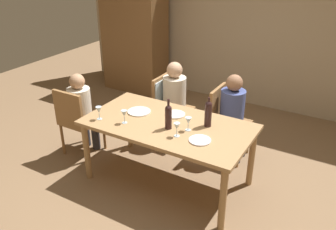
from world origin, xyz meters
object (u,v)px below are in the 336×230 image
at_px(armoire_cabinet, 134,31).
at_px(dinner_plate_guest_left, 175,114).
at_px(wine_bottle_dark_red, 168,116).
at_px(dinner_plate_guest_right, 200,140).
at_px(wine_glass_near_left, 188,121).
at_px(person_woman_host, 234,111).
at_px(chair_far_right, 225,118).
at_px(chair_left_end, 76,118).
at_px(wine_glass_centre, 177,127).
at_px(dining_table, 168,130).
at_px(wine_glass_near_right, 124,114).
at_px(dinner_plate_host, 139,111).
at_px(wine_glass_far, 99,110).
at_px(chair_far_left, 166,99).
at_px(person_man_guest, 176,97).
at_px(wine_bottle_tall_green, 208,113).
at_px(person_man_bearded, 82,107).

height_order(armoire_cabinet, dinner_plate_guest_left, armoire_cabinet).
bearing_deg(wine_bottle_dark_red, dinner_plate_guest_right, -9.86).
height_order(wine_bottle_dark_red, wine_glass_near_left, wine_bottle_dark_red).
xyz_separation_m(person_woman_host, dinner_plate_guest_right, (0.03, -1.03, 0.12)).
xyz_separation_m(person_woman_host, dinner_plate_guest_left, (-0.47, -0.65, 0.12)).
height_order(armoire_cabinet, dinner_plate_guest_right, armoire_cabinet).
bearing_deg(chair_far_right, dinner_plate_guest_right, 7.77).
height_order(armoire_cabinet, wine_glass_near_left, armoire_cabinet).
relative_size(chair_left_end, wine_glass_centre, 6.17).
bearing_deg(dining_table, wine_bottle_dark_red, -57.57).
height_order(wine_glass_near_right, dinner_plate_host, wine_glass_near_right).
relative_size(dining_table, wine_glass_near_left, 12.24).
bearing_deg(wine_glass_near_right, dinner_plate_guest_left, 49.98).
bearing_deg(wine_glass_far, chair_left_end, 160.27).
xyz_separation_m(chair_far_right, chair_far_left, (-0.86, 0.00, 0.06)).
relative_size(chair_far_right, wine_bottle_dark_red, 2.76).
bearing_deg(wine_glass_far, dinner_plate_guest_right, 6.32).
bearing_deg(wine_glass_near_left, armoire_cabinet, 135.06).
relative_size(person_man_guest, wine_bottle_tall_green, 3.45).
height_order(person_woman_host, wine_glass_far, person_woman_host).
distance_m(wine_bottle_dark_red, dinner_plate_guest_left, 0.36).
height_order(chair_far_right, wine_bottle_dark_red, wine_bottle_dark_red).
distance_m(wine_bottle_tall_green, wine_glass_near_left, 0.24).
bearing_deg(wine_glass_far, person_man_bearded, 151.09).
bearing_deg(wine_glass_near_right, chair_left_end, 170.78).
relative_size(wine_glass_far, dinner_plate_guest_right, 0.67).
relative_size(person_man_guest, dinner_plate_guest_right, 5.14).
height_order(wine_bottle_tall_green, wine_glass_centre, wine_bottle_tall_green).
height_order(chair_far_left, person_man_guest, person_man_guest).
height_order(person_man_bearded, dinner_plate_guest_right, person_man_bearded).
relative_size(armoire_cabinet, dinner_plate_guest_left, 9.42).
bearing_deg(person_man_bearded, wine_glass_far, -28.91).
bearing_deg(person_woman_host, wine_glass_far, -44.54).
relative_size(armoire_cabinet, wine_bottle_tall_green, 6.58).
distance_m(person_woman_host, dinner_plate_guest_left, 0.81).
bearing_deg(wine_bottle_dark_red, wine_glass_near_left, 18.62).
bearing_deg(person_woman_host, dinner_plate_guest_left, -36.06).
height_order(chair_far_right, wine_bottle_tall_green, wine_bottle_tall_green).
bearing_deg(chair_far_right, chair_left_end, -59.39).
xyz_separation_m(chair_far_right, dinner_plate_guest_left, (-0.36, -0.65, 0.23)).
distance_m(chair_far_left, wine_glass_far, 1.21).
xyz_separation_m(chair_far_left, person_man_guest, (0.15, -0.00, 0.07)).
xyz_separation_m(chair_left_end, wine_glass_far, (0.58, -0.21, 0.33)).
bearing_deg(armoire_cabinet, chair_left_end, -72.80).
bearing_deg(dinner_plate_guest_left, chair_far_left, 127.63).
height_order(armoire_cabinet, wine_glass_far, armoire_cabinet).
relative_size(person_woman_host, wine_glass_far, 7.53).
bearing_deg(person_woman_host, person_man_bearded, -64.00).
distance_m(chair_left_end, person_man_guest, 1.32).
height_order(dining_table, person_man_bearded, person_man_bearded).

